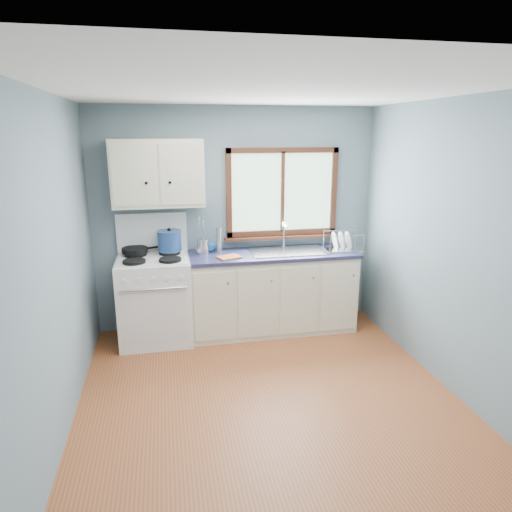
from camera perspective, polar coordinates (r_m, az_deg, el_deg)
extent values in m
cube|color=#A0532B|center=(4.05, 1.91, -18.07)|extent=(3.20, 3.60, 0.02)
cube|color=white|center=(3.40, 2.30, 20.24)|extent=(3.20, 3.60, 0.02)
cube|color=slate|center=(5.25, -2.50, 4.62)|extent=(3.20, 0.02, 2.50)
cube|color=slate|center=(1.93, 15.03, -15.03)|extent=(3.20, 0.02, 2.50)
cube|color=slate|center=(3.53, -24.30, -1.98)|extent=(0.02, 3.60, 2.50)
cube|color=slate|center=(4.19, 24.05, 0.59)|extent=(0.02, 3.60, 2.50)
cube|color=white|center=(5.07, -12.49, -5.39)|extent=(0.76, 0.65, 0.92)
cube|color=white|center=(5.18, -12.87, 2.85)|extent=(0.76, 0.05, 0.44)
cube|color=silver|center=(4.93, -12.79, -0.32)|extent=(0.72, 0.59, 0.01)
cylinder|color=black|center=(4.79, -14.99, -0.67)|extent=(0.23, 0.23, 0.03)
cylinder|color=black|center=(4.78, -10.68, -0.45)|extent=(0.23, 0.23, 0.03)
cylinder|color=black|center=(5.08, -14.80, 0.23)|extent=(0.23, 0.23, 0.03)
cylinder|color=black|center=(5.07, -10.74, 0.44)|extent=(0.23, 0.23, 0.03)
cylinder|color=silver|center=(4.67, -12.71, -4.09)|extent=(0.66, 0.02, 0.02)
cube|color=silver|center=(4.79, -12.49, -7.40)|extent=(0.66, 0.01, 0.55)
cube|color=beige|center=(5.23, 2.01, -4.64)|extent=(1.85, 0.60, 0.88)
cube|color=black|center=(5.39, 1.92, -8.57)|extent=(1.85, 0.54, 0.08)
cube|color=#1E203F|center=(5.09, 2.06, 0.24)|extent=(1.89, 0.64, 0.04)
cube|color=silver|center=(5.13, 4.02, 0.59)|extent=(0.84, 0.46, 0.01)
cube|color=silver|center=(5.10, 1.83, -0.31)|extent=(0.36, 0.40, 0.14)
cube|color=silver|center=(5.20, 6.13, -0.08)|extent=(0.36, 0.40, 0.14)
cylinder|color=silver|center=(5.28, 3.47, 2.56)|extent=(0.02, 0.02, 0.28)
cylinder|color=silver|center=(5.19, 3.69, 3.80)|extent=(0.02, 0.16, 0.02)
sphere|color=silver|center=(5.26, 3.50, 4.05)|extent=(0.04, 0.04, 0.04)
cube|color=#9EC6A8|center=(5.29, 3.29, 7.97)|extent=(1.22, 0.01, 0.92)
cube|color=#4C2617|center=(5.24, 3.42, 13.06)|extent=(1.30, 0.05, 0.06)
cube|color=#4C2617|center=(5.36, 3.26, 2.95)|extent=(1.30, 0.05, 0.06)
cube|color=#4C2617|center=(5.16, -3.41, 7.78)|extent=(0.06, 0.05, 1.00)
cube|color=#4C2617|center=(5.47, 9.70, 8.01)|extent=(0.06, 0.05, 1.00)
cube|color=#4C2617|center=(5.28, 3.34, 7.95)|extent=(0.03, 0.05, 0.92)
cube|color=#4C2617|center=(5.34, 3.33, 2.36)|extent=(1.36, 0.10, 0.03)
cube|color=beige|center=(4.94, -12.18, 10.07)|extent=(0.95, 0.32, 0.70)
cube|color=beige|center=(4.78, -15.07, 9.74)|extent=(0.44, 0.01, 0.62)
cube|color=beige|center=(4.78, -9.30, 10.05)|extent=(0.44, 0.01, 0.62)
sphere|color=black|center=(4.77, -13.56, 8.86)|extent=(0.03, 0.03, 0.03)
sphere|color=black|center=(4.77, -10.71, 9.01)|extent=(0.03, 0.03, 0.03)
cylinder|color=black|center=(5.08, -14.90, 0.71)|extent=(0.36, 0.36, 0.05)
cube|color=black|center=(5.14, -12.85, 1.03)|extent=(0.15, 0.09, 0.02)
cylinder|color=navy|center=(5.05, -10.76, 1.81)|extent=(0.32, 0.32, 0.21)
cylinder|color=navy|center=(5.03, -10.82, 3.05)|extent=(0.33, 0.33, 0.01)
sphere|color=black|center=(5.02, -10.83, 3.26)|extent=(0.05, 0.05, 0.04)
cylinder|color=silver|center=(5.04, -6.70, 1.20)|extent=(0.17, 0.17, 0.17)
cylinder|color=silver|center=(5.02, -6.60, 3.18)|extent=(0.01, 0.01, 0.25)
cylinder|color=silver|center=(5.00, -7.09, 3.37)|extent=(0.01, 0.01, 0.29)
cylinder|color=silver|center=(4.98, -6.64, 2.95)|extent=(0.01, 0.01, 0.22)
cylinder|color=silver|center=(5.09, -4.68, 2.04)|extent=(0.08, 0.08, 0.28)
imported|color=#2268AF|center=(5.10, -5.75, 1.85)|extent=(0.11, 0.11, 0.24)
cube|color=#C86731|center=(4.86, -3.37, -0.15)|extent=(0.28, 0.24, 0.02)
cube|color=silver|center=(5.29, 10.79, 0.87)|extent=(0.43, 0.34, 0.01)
cylinder|color=silver|center=(5.09, 9.25, 1.39)|extent=(0.01, 0.01, 0.19)
cylinder|color=silver|center=(5.20, 13.32, 1.48)|extent=(0.01, 0.01, 0.19)
cylinder|color=silver|center=(5.36, 8.43, 2.11)|extent=(0.01, 0.01, 0.19)
cylinder|color=silver|center=(5.47, 12.32, 2.19)|extent=(0.01, 0.01, 0.19)
cylinder|color=silver|center=(5.12, 11.36, 2.48)|extent=(0.38, 0.04, 0.01)
cylinder|color=silver|center=(5.39, 10.44, 3.15)|extent=(0.38, 0.04, 0.01)
cylinder|color=white|center=(5.24, 9.84, 1.88)|extent=(0.07, 0.21, 0.21)
cylinder|color=white|center=(5.27, 10.65, 1.90)|extent=(0.07, 0.21, 0.21)
cylinder|color=white|center=(5.29, 11.44, 1.92)|extent=(0.07, 0.21, 0.21)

